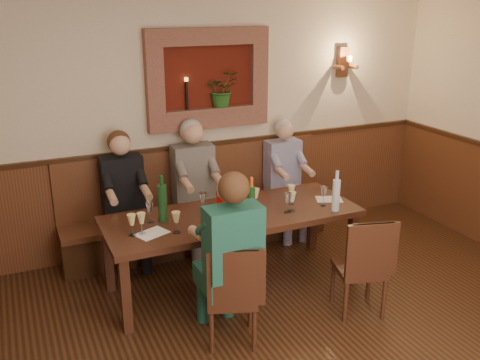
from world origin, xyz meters
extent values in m
cube|color=beige|center=(0.00, 3.00, 1.40)|extent=(6.00, 0.04, 2.80)
cube|color=#562D18|center=(0.00, 2.98, 0.55)|extent=(6.00, 0.04, 1.10)
cube|color=#381E0F|center=(0.00, 2.98, 1.12)|extent=(6.02, 0.06, 0.05)
cube|color=#53150B|center=(0.20, 2.98, 1.85)|extent=(1.00, 0.02, 0.70)
cube|color=#905349|center=(0.20, 2.94, 2.29)|extent=(1.36, 0.12, 0.18)
cube|color=#905349|center=(0.20, 2.94, 1.41)|extent=(1.36, 0.12, 0.18)
cube|color=#905349|center=(-0.39, 2.94, 1.85)|extent=(0.18, 0.12, 0.70)
cube|color=#905349|center=(0.79, 2.94, 1.85)|extent=(0.18, 0.12, 0.70)
cube|color=#905349|center=(0.20, 2.94, 1.52)|extent=(1.00, 0.14, 0.04)
imported|color=#22531C|center=(0.35, 2.94, 1.74)|extent=(0.35, 0.30, 0.39)
cylinder|color=black|center=(-0.05, 2.94, 1.69)|extent=(0.03, 0.03, 0.30)
cylinder|color=#FFBF59|center=(-0.05, 2.94, 1.86)|extent=(0.04, 0.04, 0.04)
cube|color=#562D18|center=(1.90, 2.95, 1.95)|extent=(0.12, 0.08, 0.35)
cylinder|color=#562D18|center=(1.80, 2.88, 1.90)|extent=(0.05, 0.18, 0.05)
cylinder|color=#562D18|center=(2.00, 2.88, 1.90)|extent=(0.05, 0.18, 0.05)
cylinder|color=#FFBF59|center=(1.90, 2.82, 2.00)|extent=(0.06, 0.06, 0.06)
cube|color=#361A10|center=(0.00, 1.85, 0.72)|extent=(2.40, 0.90, 0.06)
cube|color=#361A10|center=(-1.12, 1.48, 0.34)|extent=(0.08, 0.08, 0.69)
cube|color=#361A10|center=(1.12, 1.48, 0.34)|extent=(0.08, 0.08, 0.69)
cube|color=#361A10|center=(-1.12, 2.22, 0.34)|extent=(0.08, 0.08, 0.69)
cube|color=#361A10|center=(1.12, 2.22, 0.34)|extent=(0.08, 0.08, 0.69)
cube|color=#381E0F|center=(0.00, 2.76, 0.20)|extent=(3.00, 0.40, 0.40)
cube|color=#562D18|center=(0.00, 2.76, 0.42)|extent=(3.00, 0.45, 0.06)
cube|color=#562D18|center=(0.00, 2.95, 0.78)|extent=(3.00, 0.06, 0.66)
cube|color=#361A10|center=(-0.37, 1.02, 0.19)|extent=(0.48, 0.48, 0.37)
cube|color=#361A10|center=(-0.37, 1.02, 0.40)|extent=(0.50, 0.50, 0.05)
cube|color=#361A10|center=(-0.43, 0.86, 0.65)|extent=(0.38, 0.17, 0.47)
cube|color=#361A10|center=(0.84, 0.98, 0.19)|extent=(0.47, 0.47, 0.38)
cube|color=#361A10|center=(0.84, 0.98, 0.41)|extent=(0.50, 0.50, 0.05)
cube|color=#361A10|center=(0.79, 0.80, 0.67)|extent=(0.40, 0.14, 0.48)
cube|color=black|center=(-0.83, 2.61, 0.23)|extent=(0.42, 0.44, 0.45)
cube|color=black|center=(-0.83, 2.78, 0.88)|extent=(0.42, 0.22, 0.55)
sphere|color=#D8A384|center=(-0.83, 2.74, 1.29)|extent=(0.21, 0.21, 0.21)
sphere|color=#4C2D19|center=(-0.83, 2.79, 1.31)|extent=(0.23, 0.23, 0.23)
cube|color=#4E4847|center=(-0.06, 2.60, 0.23)|extent=(0.44, 0.46, 0.45)
cube|color=#4E4847|center=(-0.06, 2.78, 0.90)|extent=(0.44, 0.23, 0.57)
sphere|color=#D8A384|center=(-0.06, 2.74, 1.33)|extent=(0.22, 0.22, 0.22)
sphere|color=#B2B2B2|center=(-0.06, 2.79, 1.35)|extent=(0.24, 0.24, 0.24)
cube|color=navy|center=(1.03, 2.62, 0.23)|extent=(0.40, 0.42, 0.45)
cube|color=navy|center=(1.03, 2.78, 0.86)|extent=(0.40, 0.21, 0.52)
sphere|color=#D8A384|center=(1.03, 2.74, 1.25)|extent=(0.20, 0.20, 0.20)
sphere|color=#B2B2B2|center=(1.03, 2.79, 1.27)|extent=(0.22, 0.22, 0.22)
cube|color=#163B4F|center=(-0.37, 1.16, 0.23)|extent=(0.44, 0.46, 0.45)
cube|color=#163B4F|center=(-0.37, 0.98, 0.90)|extent=(0.44, 0.23, 0.57)
sphere|color=#D8A384|center=(-0.37, 1.02, 1.32)|extent=(0.22, 0.22, 0.22)
sphere|color=#4C2D19|center=(-0.37, 0.97, 1.35)|extent=(0.24, 0.24, 0.24)
cylinder|color=#B50B0B|center=(-0.09, 1.71, 0.88)|extent=(0.24, 0.24, 0.25)
cylinder|color=#19471E|center=(0.14, 1.73, 0.89)|extent=(0.07, 0.07, 0.28)
cylinder|color=orange|center=(0.14, 1.73, 1.08)|extent=(0.03, 0.03, 0.09)
cylinder|color=#19471E|center=(-0.65, 1.93, 0.92)|extent=(0.09, 0.09, 0.34)
cylinder|color=#19471E|center=(-0.65, 1.93, 1.14)|extent=(0.04, 0.04, 0.09)
cylinder|color=silver|center=(0.92, 1.51, 0.90)|extent=(0.09, 0.09, 0.30)
cylinder|color=silver|center=(0.92, 1.51, 1.10)|extent=(0.04, 0.04, 0.09)
cube|color=white|center=(-0.81, 1.71, 0.75)|extent=(0.32, 0.28, 0.00)
cube|color=white|center=(-0.03, 1.73, 0.75)|extent=(0.35, 0.28, 0.00)
cube|color=white|center=(1.03, 1.79, 0.75)|extent=(0.31, 0.27, 0.00)
cube|color=white|center=(-0.29, 1.57, 0.75)|extent=(0.36, 0.32, 0.00)
camera|label=1|loc=(-1.84, -2.42, 2.66)|focal=40.00mm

